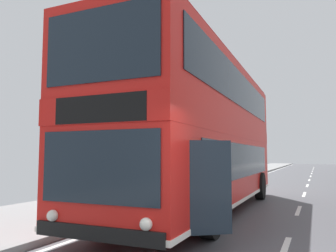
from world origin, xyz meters
TOP-DOWN VIEW (x-y plane):
  - double_decker_bus_main at (-2.71, 6.07)m, footprint 3.34×11.09m

SIDE VIEW (x-z plane):
  - double_decker_bus_main at x=-2.71m, z-range 0.10..4.61m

